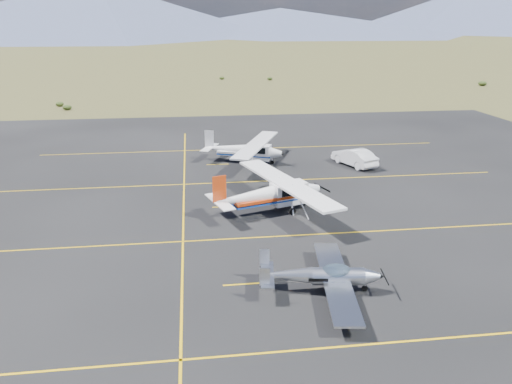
# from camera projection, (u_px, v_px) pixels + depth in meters

# --- Properties ---
(ground) EXTENTS (1600.00, 1600.00, 0.00)m
(ground) POSITION_uv_depth(u_px,v_px,m) (289.00, 250.00, 28.37)
(ground) COLOR #383D1C
(ground) RESTS_ON ground
(apron) EXTENTS (72.00, 72.00, 0.02)m
(apron) POSITION_uv_depth(u_px,v_px,m) (270.00, 207.00, 34.94)
(apron) COLOR black
(apron) RESTS_ON ground
(aircraft_low_wing) EXTENTS (5.84, 8.08, 1.75)m
(aircraft_low_wing) POSITION_uv_depth(u_px,v_px,m) (323.00, 276.00, 23.81)
(aircraft_low_wing) COLOR silver
(aircraft_low_wing) RESTS_ON apron
(aircraft_cessna) EXTENTS (8.21, 11.88, 3.04)m
(aircraft_cessna) POSITION_uv_depth(u_px,v_px,m) (270.00, 193.00, 33.71)
(aircraft_cessna) COLOR white
(aircraft_cessna) RESTS_ON apron
(aircraft_plain) EXTENTS (7.92, 10.78, 2.80)m
(aircraft_plain) POSITION_uv_depth(u_px,v_px,m) (244.00, 149.00, 45.61)
(aircraft_plain) COLOR silver
(aircraft_plain) RESTS_ON apron
(sedan) EXTENTS (3.30, 5.01, 1.56)m
(sedan) POSITION_uv_depth(u_px,v_px,m) (354.00, 157.00, 44.76)
(sedan) COLOR silver
(sedan) RESTS_ON apron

